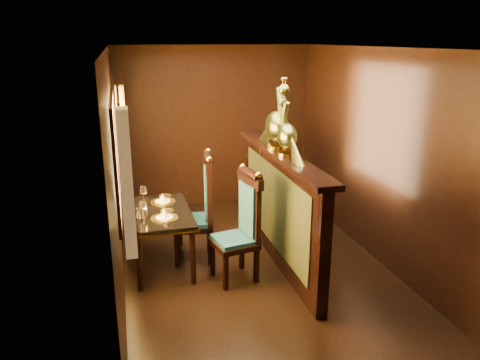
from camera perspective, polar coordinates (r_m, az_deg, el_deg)
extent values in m
plane|color=black|center=(5.46, 2.38, -11.45)|extent=(5.00, 5.00, 0.00)
cube|color=black|center=(7.36, -3.16, 6.38)|extent=(3.00, 0.04, 2.50)
cube|color=black|center=(2.86, 17.61, -12.00)|extent=(3.00, 0.04, 2.50)
cube|color=black|center=(4.79, -14.90, 0.03)|extent=(0.04, 5.00, 2.50)
cube|color=black|center=(5.60, 17.40, 2.26)|extent=(0.04, 5.00, 2.50)
cube|color=beige|center=(4.80, 2.75, 15.79)|extent=(3.00, 5.00, 0.04)
cube|color=#FFC672|center=(5.02, -15.04, 3.18)|extent=(0.01, 1.70, 1.05)
cube|color=gold|center=(4.10, -13.63, -0.51)|extent=(0.10, 0.22, 1.30)
cube|color=gold|center=(5.98, -14.09, 4.91)|extent=(0.10, 0.22, 1.30)
cylinder|color=gold|center=(4.92, -14.72, 10.56)|extent=(0.03, 2.20, 0.03)
cube|color=black|center=(5.54, 4.78, -3.66)|extent=(0.12, 2.60, 1.30)
cube|color=#2F3116|center=(5.51, 4.16, -3.24)|extent=(0.02, 2.20, 0.95)
cube|color=black|center=(5.34, 4.96, 3.18)|extent=(0.26, 2.70, 0.06)
cube|color=black|center=(5.46, -9.73, -3.94)|extent=(0.70, 1.16, 0.04)
cube|color=gold|center=(5.47, -9.72, -4.24)|extent=(0.72, 1.18, 0.02)
cylinder|color=black|center=(5.11, -12.19, -9.95)|extent=(0.06, 0.06, 0.63)
cylinder|color=black|center=(5.16, -5.76, -9.37)|extent=(0.06, 0.06, 0.63)
cylinder|color=black|center=(6.06, -12.75, -5.61)|extent=(0.06, 0.06, 0.63)
cylinder|color=black|center=(6.09, -7.36, -5.17)|extent=(0.06, 0.06, 0.63)
cylinder|color=orange|center=(5.23, -9.19, -4.57)|extent=(0.30, 0.30, 0.01)
cone|color=silver|center=(5.21, -9.22, -4.01)|extent=(0.11, 0.11, 0.10)
cylinder|color=orange|center=(5.73, -9.39, -2.61)|extent=(0.30, 0.30, 0.01)
cone|color=silver|center=(5.72, -9.42, -2.10)|extent=(0.11, 0.11, 0.10)
cylinder|color=silver|center=(5.39, -12.17, -3.78)|extent=(0.03, 0.03, 0.06)
cylinder|color=silver|center=(5.44, -12.42, -3.60)|extent=(0.03, 0.03, 0.06)
cube|color=black|center=(5.19, -0.75, -7.74)|extent=(0.53, 0.53, 0.06)
cube|color=navy|center=(5.17, -0.75, -7.25)|extent=(0.47, 0.47, 0.05)
cube|color=navy|center=(5.13, 1.21, -3.53)|extent=(0.10, 0.35, 0.57)
cube|color=black|center=(5.07, -1.76, -11.25)|extent=(0.05, 0.05, 0.40)
cube|color=black|center=(5.22, 2.01, -10.41)|extent=(0.05, 0.05, 0.40)
cube|color=black|center=(5.38, -3.39, -9.56)|extent=(0.05, 0.05, 0.40)
cube|color=black|center=(5.51, 0.20, -8.82)|extent=(0.05, 0.05, 0.40)
sphere|color=gold|center=(4.83, 2.24, 0.59)|extent=(0.07, 0.07, 0.07)
sphere|color=gold|center=(5.15, 0.31, 1.64)|extent=(0.07, 0.07, 0.07)
cube|color=black|center=(5.66, -5.79, -5.40)|extent=(0.54, 0.54, 0.06)
cube|color=navy|center=(5.64, -5.80, -4.92)|extent=(0.49, 0.49, 0.05)
cube|color=navy|center=(5.53, -3.78, -1.55)|extent=(0.09, 0.37, 0.60)
cube|color=black|center=(5.59, -7.73, -8.49)|extent=(0.05, 0.05, 0.42)
cube|color=black|center=(5.58, -3.69, -8.38)|extent=(0.05, 0.05, 0.42)
cube|color=black|center=(5.94, -7.61, -6.88)|extent=(0.05, 0.05, 0.42)
cube|color=black|center=(5.94, -3.83, -6.78)|extent=(0.05, 0.05, 0.42)
sphere|color=gold|center=(5.21, -3.81, 2.53)|extent=(0.07, 0.07, 0.07)
sphere|color=gold|center=(5.59, -3.94, 3.52)|extent=(0.07, 0.07, 0.07)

